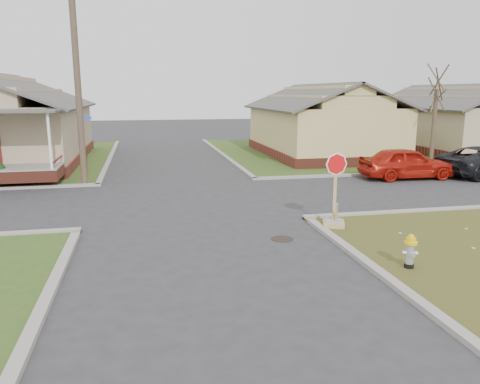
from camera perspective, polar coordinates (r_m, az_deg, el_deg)
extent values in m
plane|color=#2D2D30|center=(13.46, -4.50, -5.69)|extent=(120.00, 120.00, 0.00)
cube|color=#2E4E1C|center=(38.95, 25.63, 4.88)|extent=(37.00, 19.00, 0.05)
cylinder|color=black|center=(13.43, 5.17, -5.71)|extent=(0.64, 0.64, 0.01)
cube|color=brown|center=(31.66, 9.76, 5.01)|extent=(7.20, 11.20, 0.60)
cube|color=#E1D084|center=(31.51, 9.87, 7.89)|extent=(7.00, 11.00, 2.60)
cube|color=brown|center=(36.53, 24.58, 5.01)|extent=(7.20, 11.20, 0.60)
cube|color=#C6AF8F|center=(36.40, 24.80, 7.51)|extent=(7.00, 11.00, 2.60)
cylinder|color=#413325|center=(21.78, -19.18, 12.48)|extent=(0.28, 0.28, 9.00)
cylinder|color=#413325|center=(27.79, 22.51, 7.14)|extent=(0.22, 0.22, 4.20)
cylinder|color=black|center=(11.84, 19.90, -8.41)|extent=(0.22, 0.22, 0.10)
cylinder|color=silver|center=(11.74, 20.00, -7.10)|extent=(0.19, 0.19, 0.47)
sphere|color=silver|center=(11.67, 20.08, -6.01)|extent=(0.19, 0.19, 0.19)
cylinder|color=yellow|center=(11.66, 20.10, -5.82)|extent=(0.31, 0.31, 0.06)
cylinder|color=yellow|center=(11.64, 20.12, -5.48)|extent=(0.22, 0.22, 0.10)
sphere|color=yellow|center=(11.62, 20.14, -5.19)|extent=(0.15, 0.15, 0.15)
cube|color=tan|center=(14.73, 11.33, -3.81)|extent=(0.63, 0.63, 0.15)
cube|color=gray|center=(14.71, 11.35, -3.44)|extent=(0.51, 0.51, 0.04)
cube|color=tan|center=(14.48, 11.51, 0.38)|extent=(0.09, 0.05, 2.14)
cylinder|color=red|center=(14.30, 11.71, 3.35)|extent=(0.57, 0.25, 0.61)
cylinder|color=white|center=(14.32, 11.68, 3.36)|extent=(0.65, 0.28, 0.69)
imported|color=#AB160C|center=(23.93, 19.63, 3.35)|extent=(4.53, 1.96, 1.52)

